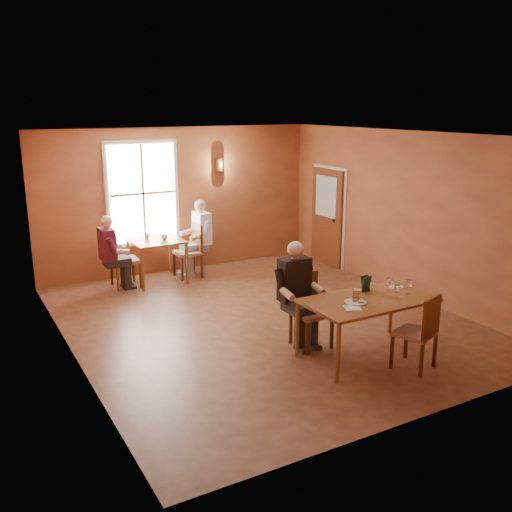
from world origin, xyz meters
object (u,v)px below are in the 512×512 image
second_table (157,261)px  chair_diner_white (187,251)px  chair_diner_main (311,312)px  diner_maroon (123,252)px  chair_diner_maroon (125,259)px  diner_main (313,299)px  chair_empty (415,331)px  diner_white (189,241)px  main_table (367,327)px

second_table → chair_diner_white: size_ratio=0.90×
chair_diner_main → diner_maroon: (-1.56, 4.11, 0.16)m
second_table → chair_diner_maroon: chair_diner_maroon is taller
diner_main → chair_empty: bearing=123.2°
chair_empty → second_table: bearing=87.0°
chair_empty → diner_white: 5.46m
main_table → diner_white: 4.82m
chair_diner_maroon → diner_white: bearing=90.0°
chair_diner_main → chair_diner_white: bearing=-86.8°
diner_white → diner_maroon: diner_white is taller
chair_diner_main → diner_main: bearing=90.0°
chair_diner_white → diner_main: bearing=-176.9°
chair_diner_main → diner_white: bearing=-87.2°
chair_diner_main → second_table: size_ratio=1.10×
chair_empty → chair_diner_maroon: (-2.33, 5.37, 0.03)m
diner_main → chair_diner_main: bearing=-90.0°
main_table → second_table: 4.95m
main_table → chair_diner_main: (-0.50, 0.65, 0.12)m
chair_diner_main → chair_empty: chair_diner_main is taller
second_table → chair_diner_maroon: size_ratio=0.88×
chair_diner_white → diner_maroon: (-1.33, 0.00, 0.16)m
diner_maroon → diner_white: bearing=90.0°
chair_diner_maroon → diner_maroon: diner_maroon is taller
diner_main → main_table: bearing=128.9°
chair_empty → diner_main: bearing=102.8°
diner_maroon → diner_main: bearing=20.6°
chair_diner_main → diner_maroon: size_ratio=0.77×
second_table → diner_white: size_ratio=0.65×
diner_white → second_table: bearing=90.0°
chair_diner_white → second_table: bearing=90.0°
chair_diner_white → chair_diner_maroon: size_ratio=0.98×
main_table → chair_empty: bearing=-63.5°
diner_maroon → chair_empty: bearing=23.7°
chair_diner_main → chair_empty: bearing=122.6°
second_table → chair_diner_maroon: (-0.65, 0.00, 0.12)m
chair_empty → diner_maroon: (-2.36, 5.37, 0.18)m
chair_diner_white → diner_white: 0.21m
diner_maroon → chair_diner_main: bearing=20.8°
second_table → diner_maroon: 0.73m
chair_diner_main → diner_main: diner_main is taller
second_table → chair_diner_white: (0.65, 0.00, 0.11)m
main_table → chair_diner_main: size_ratio=1.67×
main_table → chair_diner_main: bearing=127.6°
main_table → chair_empty: 0.68m
diner_main → chair_diner_maroon: 4.42m
chair_diner_main → chair_diner_maroon: 4.38m
chair_diner_main → chair_diner_white: 4.12m
diner_main → chair_empty: size_ratio=1.42×
diner_main → second_table: (-0.88, 4.14, -0.31)m
chair_diner_maroon → diner_maroon: size_ratio=0.79×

